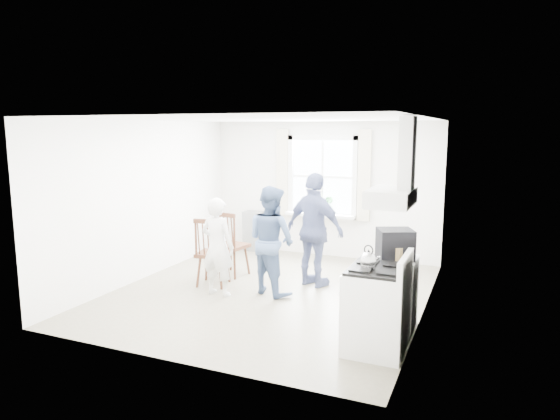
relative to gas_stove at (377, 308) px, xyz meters
The scene contains 15 objects.
room_shell 2.48m from the gas_stove, 144.75° to the left, with size 4.62×5.12×2.64m.
window_assembly 4.36m from the gas_stove, 116.71° to the left, with size 1.88×0.24×1.70m.
range_hood 1.43m from the gas_stove, ahead, with size 0.45×0.76×0.94m.
shelf_unit 4.95m from the gas_stove, 131.97° to the left, with size 0.40×0.30×0.80m, color gray.
gas_stove is the anchor object (origin of this frame).
kettle 0.57m from the gas_stove, 143.69° to the right, with size 0.19×0.19×0.26m.
low_cabinet 0.70m from the gas_stove, 84.32° to the left, with size 0.50×0.55×0.90m, color white.
stereo_stack 0.89m from the gas_stove, 84.75° to the left, with size 0.52×0.50×0.36m.
cardboard_box 0.78m from the gas_stove, 83.85° to the left, with size 0.27×0.20×0.18m, color tan.
windsor_chair_a 3.14m from the gas_stove, 156.95° to the left, with size 0.54×0.53×1.11m.
windsor_chair_b 3.44m from the gas_stove, 147.73° to the left, with size 0.55×0.54×1.11m.
person_left 2.77m from the gas_stove, 159.77° to the left, with size 0.54×0.54×1.48m, color white.
person_mid 2.34m from the gas_stove, 144.60° to the left, with size 0.79×0.79×1.63m, color #4B628B.
person_right 2.42m from the gas_stove, 126.05° to the left, with size 1.05×1.05×1.80m, color navy.
potted_plant 4.14m from the gas_stove, 115.30° to the left, with size 0.19×0.19×0.35m, color #377C41.
Camera 1 is at (2.98, -6.65, 2.46)m, focal length 32.00 mm.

